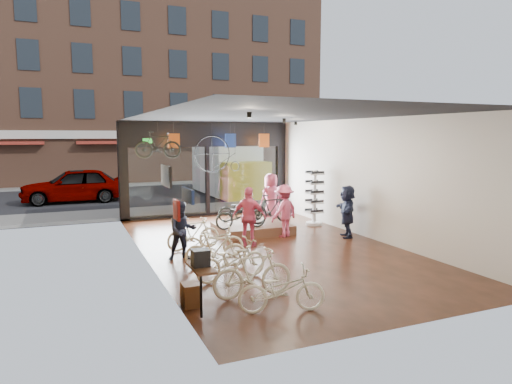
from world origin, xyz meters
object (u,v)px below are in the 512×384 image
floor_bike_2 (231,260)px  customer_1 (182,230)px  floor_bike_0 (282,290)px  display_bike_mid (272,209)px  box_truck (231,170)px  customer_3 (284,211)px  floor_bike_5 (193,233)px  customer_2 (249,217)px  customer_5 (347,211)px  sunglasses_rack (314,198)px  floor_bike_3 (216,250)px  floor_bike_1 (253,273)px  display_bike_left (241,215)px  floor_bike_4 (213,241)px  penny_farthing (219,155)px  hung_bike (158,145)px  customer_4 (271,198)px  display_bike_right (241,210)px  street_car (74,185)px  display_platform (253,228)px

floor_bike_2 → customer_1: (-0.61, 2.10, 0.32)m
floor_bike_0 → floor_bike_2: size_ratio=0.94×
display_bike_mid → box_truck: bearing=-16.9°
floor_bike_0 → customer_1: bearing=24.8°
customer_1 → customer_3: 3.95m
floor_bike_5 → customer_2: size_ratio=0.90×
floor_bike_2 → customer_5: size_ratio=1.04×
sunglasses_rack → floor_bike_3: bearing=-131.9°
floor_bike_1 → display_bike_left: display_bike_left is taller
floor_bike_2 → floor_bike_4: bearing=-14.1°
floor_bike_5 → penny_farthing: (2.23, 4.28, 2.02)m
penny_farthing → sunglasses_rack: bearing=-41.2°
display_bike_left → customer_3: bearing=-106.4°
customer_2 → hung_bike: 4.76m
floor_bike_4 → customer_4: customer_4 is taller
display_bike_mid → customer_1: bearing=116.2°
box_truck → display_bike_left: size_ratio=4.21×
customer_4 → customer_5: (1.21, -3.19, -0.09)m
floor_bike_3 → box_truck: bearing=-9.4°
floor_bike_1 → customer_4: (3.69, 7.10, 0.42)m
customer_2 → sunglasses_rack: sunglasses_rack is taller
floor_bike_0 → sunglasses_rack: 8.47m
customer_1 → floor_bike_2: bearing=-72.5°
floor_bike_3 → floor_bike_5: floor_bike_5 is taller
display_bike_right → penny_farthing: (-0.00, 2.23, 1.79)m
street_car → floor_bike_3: bearing=12.3°
floor_bike_4 → customer_4: size_ratio=0.89×
floor_bike_1 → customer_2: bearing=-19.7°
floor_bike_5 → hung_bike: 4.38m
box_truck → floor_bike_4: 12.32m
floor_bike_5 → display_bike_right: (2.23, 2.05, 0.24)m
customer_1 → penny_farthing: bearing=63.2°
street_car → display_platform: 11.31m
customer_1 → penny_farthing: (2.77, 5.18, 1.72)m
floor_bike_5 → floor_bike_0: bearing=176.3°
floor_bike_1 → hung_bike: bearing=3.8°
customer_4 → sunglasses_rack: 1.63m
customer_4 → customer_5: customer_4 is taller
box_truck → display_platform: (-2.50, -8.97, -1.27)m
floor_bike_4 → display_bike_right: size_ratio=1.05×
floor_bike_4 → customer_2: size_ratio=0.93×
floor_bike_3 → customer_3: (3.11, 2.47, 0.39)m
customer_3 → display_bike_left: bearing=-39.1°
display_bike_left → customer_3: 1.40m
customer_3 → customer_4: bearing=-128.0°
floor_bike_4 → customer_5: bearing=-67.6°
floor_bike_0 → floor_bike_4: (0.01, 4.21, 0.00)m
floor_bike_3 → penny_farthing: (2.19, 6.23, 2.04)m
sunglasses_rack → penny_farthing: 4.00m
customer_1 → hung_bike: size_ratio=0.99×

